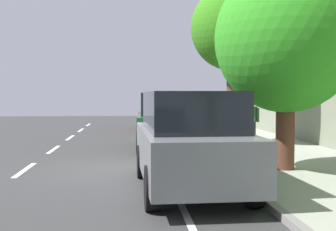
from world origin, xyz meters
The scene contains 13 objects.
ground centered at (0.00, 0.00, 0.00)m, with size 56.90×56.90×0.00m, color #353535.
sidewalk centered at (4.45, 0.00, 0.06)m, with size 4.21×35.56×0.13m, color #9EA191.
curb_edge centered at (2.27, 0.00, 0.06)m, with size 0.16×35.56×0.13m, color gray.
lane_stripe_centre centered at (-2.79, 0.12, 0.00)m, with size 0.14×35.80×0.01m.
lane_stripe_bike_edge centered at (0.80, 0.00, 0.00)m, with size 0.12×35.56×0.01m, color white.
parked_suv_grey_second centered at (1.09, -2.59, 1.03)m, with size 2.07×4.75×1.99m.
parked_suv_green_mid centered at (1.15, 4.20, 1.03)m, with size 2.13×4.78×1.99m.
parked_sedan_red_far centered at (1.25, 12.52, 0.75)m, with size 1.85×4.40×1.52m.
bicycle_at_curb centered at (1.80, 8.62, 0.38)m, with size 1.68×0.63×0.76m.
cyclist_with_backpack centered at (2.03, 8.17, 1.00)m, with size 0.44×0.62×1.66m.
street_tree_far_end centered at (3.63, -1.02, 3.25)m, with size 3.42×3.42×4.92m.
street_tree_corner centered at (3.63, 4.73, 4.35)m, with size 3.00×3.00×5.82m.
pedestrian_on_phone centered at (4.41, 4.75, 1.01)m, with size 0.53×0.40×1.58m.
Camera 1 is at (-0.08, -11.26, 1.93)m, focal length 46.84 mm.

